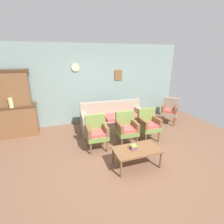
{
  "coord_description": "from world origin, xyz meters",
  "views": [
    {
      "loc": [
        -1.33,
        -3.12,
        2.35
      ],
      "look_at": [
        0.11,
        0.99,
        0.85
      ],
      "focal_mm": 26.92,
      "sensor_mm": 36.0,
      "label": 1
    }
  ],
  "objects_px": {
    "armchair_near_couch_end": "(97,131)",
    "armchair_near_cabinet": "(149,123)",
    "vase_on_cabinet": "(11,103)",
    "floral_couch": "(113,120)",
    "floor_vase_by_wall": "(168,108)",
    "wingback_chair_by_fireplace": "(170,110)",
    "side_cabinet": "(18,120)",
    "coffee_table": "(137,151)",
    "armchair_row_middle": "(127,127)",
    "book_stack_on_table": "(134,147)"
  },
  "relations": [
    {
      "from": "armchair_row_middle",
      "to": "book_stack_on_table",
      "type": "bearing_deg",
      "value": -105.17
    },
    {
      "from": "coffee_table",
      "to": "book_stack_on_table",
      "type": "xyz_separation_m",
      "value": [
        -0.07,
        0.03,
        0.09
      ]
    },
    {
      "from": "armchair_near_couch_end",
      "to": "floor_vase_by_wall",
      "type": "xyz_separation_m",
      "value": [
        3.27,
        1.48,
        -0.16
      ]
    },
    {
      "from": "side_cabinet",
      "to": "floor_vase_by_wall",
      "type": "distance_m",
      "value": 5.32
    },
    {
      "from": "floral_couch",
      "to": "armchair_row_middle",
      "type": "height_order",
      "value": "same"
    },
    {
      "from": "coffee_table",
      "to": "armchair_near_cabinet",
      "type": "bearing_deg",
      "value": 48.61
    },
    {
      "from": "armchair_near_couch_end",
      "to": "armchair_near_cabinet",
      "type": "distance_m",
      "value": 1.52
    },
    {
      "from": "wingback_chair_by_fireplace",
      "to": "book_stack_on_table",
      "type": "height_order",
      "value": "wingback_chair_by_fireplace"
    },
    {
      "from": "floral_couch",
      "to": "book_stack_on_table",
      "type": "height_order",
      "value": "floral_couch"
    },
    {
      "from": "book_stack_on_table",
      "to": "wingback_chair_by_fireplace",
      "type": "bearing_deg",
      "value": 38.19
    },
    {
      "from": "armchair_near_cabinet",
      "to": "floor_vase_by_wall",
      "type": "bearing_deg",
      "value": 39.99
    },
    {
      "from": "wingback_chair_by_fireplace",
      "to": "coffee_table",
      "type": "height_order",
      "value": "wingback_chair_by_fireplace"
    },
    {
      "from": "vase_on_cabinet",
      "to": "coffee_table",
      "type": "distance_m",
      "value": 3.7
    },
    {
      "from": "armchair_near_couch_end",
      "to": "armchair_near_cabinet",
      "type": "bearing_deg",
      "value": 0.54
    },
    {
      "from": "side_cabinet",
      "to": "armchair_near_cabinet",
      "type": "distance_m",
      "value": 3.9
    },
    {
      "from": "floor_vase_by_wall",
      "to": "armchair_near_cabinet",
      "type": "bearing_deg",
      "value": -140.01
    },
    {
      "from": "floral_couch",
      "to": "coffee_table",
      "type": "xyz_separation_m",
      "value": [
        -0.14,
        -1.96,
        0.05
      ]
    },
    {
      "from": "floral_couch",
      "to": "armchair_near_cabinet",
      "type": "bearing_deg",
      "value": -52.16
    },
    {
      "from": "armchair_row_middle",
      "to": "wingback_chair_by_fireplace",
      "type": "height_order",
      "value": "same"
    },
    {
      "from": "vase_on_cabinet",
      "to": "armchair_near_cabinet",
      "type": "relative_size",
      "value": 0.31
    },
    {
      "from": "armchair_row_middle",
      "to": "book_stack_on_table",
      "type": "height_order",
      "value": "armchair_row_middle"
    },
    {
      "from": "vase_on_cabinet",
      "to": "floor_vase_by_wall",
      "type": "height_order",
      "value": "vase_on_cabinet"
    },
    {
      "from": "floor_vase_by_wall",
      "to": "armchair_row_middle",
      "type": "bearing_deg",
      "value": -148.36
    },
    {
      "from": "side_cabinet",
      "to": "vase_on_cabinet",
      "type": "relative_size",
      "value": 4.18
    },
    {
      "from": "armchair_near_couch_end",
      "to": "floor_vase_by_wall",
      "type": "height_order",
      "value": "armchair_near_couch_end"
    },
    {
      "from": "armchair_row_middle",
      "to": "book_stack_on_table",
      "type": "distance_m",
      "value": 0.97
    },
    {
      "from": "armchair_row_middle",
      "to": "book_stack_on_table",
      "type": "xyz_separation_m",
      "value": [
        -0.25,
        -0.93,
        -0.03
      ]
    },
    {
      "from": "side_cabinet",
      "to": "armchair_row_middle",
      "type": "relative_size",
      "value": 1.28
    },
    {
      "from": "armchair_near_cabinet",
      "to": "book_stack_on_table",
      "type": "height_order",
      "value": "armchair_near_cabinet"
    },
    {
      "from": "vase_on_cabinet",
      "to": "floral_couch",
      "type": "distance_m",
      "value": 3.0
    },
    {
      "from": "vase_on_cabinet",
      "to": "armchair_near_cabinet",
      "type": "bearing_deg",
      "value": -21.01
    },
    {
      "from": "vase_on_cabinet",
      "to": "floral_couch",
      "type": "relative_size",
      "value": 0.13
    },
    {
      "from": "side_cabinet",
      "to": "floral_couch",
      "type": "height_order",
      "value": "side_cabinet"
    },
    {
      "from": "vase_on_cabinet",
      "to": "wingback_chair_by_fireplace",
      "type": "distance_m",
      "value": 5.04
    },
    {
      "from": "armchair_row_middle",
      "to": "coffee_table",
      "type": "bearing_deg",
      "value": -100.94
    },
    {
      "from": "armchair_near_cabinet",
      "to": "book_stack_on_table",
      "type": "bearing_deg",
      "value": -134.32
    },
    {
      "from": "armchair_near_couch_end",
      "to": "wingback_chair_by_fireplace",
      "type": "relative_size",
      "value": 1.0
    },
    {
      "from": "armchair_near_cabinet",
      "to": "armchair_row_middle",
      "type": "bearing_deg",
      "value": -176.67
    },
    {
      "from": "coffee_table",
      "to": "floor_vase_by_wall",
      "type": "relative_size",
      "value": 1.49
    },
    {
      "from": "armchair_near_cabinet",
      "to": "wingback_chair_by_fireplace",
      "type": "distance_m",
      "value": 1.6
    },
    {
      "from": "floral_couch",
      "to": "coffee_table",
      "type": "height_order",
      "value": "floral_couch"
    },
    {
      "from": "armchair_near_couch_end",
      "to": "armchair_row_middle",
      "type": "height_order",
      "value": "same"
    },
    {
      "from": "side_cabinet",
      "to": "coffee_table",
      "type": "bearing_deg",
      "value": -43.8
    },
    {
      "from": "vase_on_cabinet",
      "to": "armchair_near_couch_end",
      "type": "xyz_separation_m",
      "value": [
        2.1,
        -1.4,
        -0.57
      ]
    },
    {
      "from": "floor_vase_by_wall",
      "to": "side_cabinet",
      "type": "bearing_deg",
      "value": 178.92
    },
    {
      "from": "wingback_chair_by_fireplace",
      "to": "floor_vase_by_wall",
      "type": "relative_size",
      "value": 1.34
    },
    {
      "from": "book_stack_on_table",
      "to": "vase_on_cabinet",
      "type": "bearing_deg",
      "value": 138.42
    },
    {
      "from": "vase_on_cabinet",
      "to": "floral_couch",
      "type": "height_order",
      "value": "vase_on_cabinet"
    },
    {
      "from": "floral_couch",
      "to": "armchair_near_couch_end",
      "type": "bearing_deg",
      "value": -128.72
    },
    {
      "from": "armchair_near_cabinet",
      "to": "floor_vase_by_wall",
      "type": "distance_m",
      "value": 2.29
    }
  ]
}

